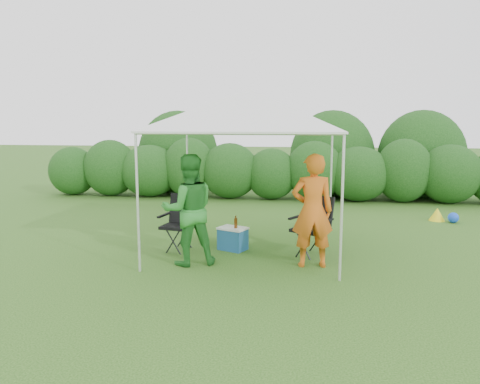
# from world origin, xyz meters

# --- Properties ---
(ground) EXTENTS (70.00, 70.00, 0.00)m
(ground) POSITION_xyz_m (0.00, 0.00, 0.00)
(ground) COLOR #3A6821
(hedge) EXTENTS (13.91, 1.53, 1.80)m
(hedge) POSITION_xyz_m (0.00, 6.00, 0.82)
(hedge) COLOR #1F4F18
(hedge) RESTS_ON ground
(canopy) EXTENTS (3.10, 3.10, 2.83)m
(canopy) POSITION_xyz_m (0.00, 0.50, 2.46)
(canopy) COLOR silver
(canopy) RESTS_ON ground
(chair_right) EXTENTS (0.78, 0.77, 1.01)m
(chair_right) POSITION_xyz_m (1.14, 0.33, 0.57)
(chair_right) COLOR black
(chair_right) RESTS_ON ground
(chair_left) EXTENTS (0.68, 0.64, 0.99)m
(chair_left) POSITION_xyz_m (-1.21, 0.33, 0.56)
(chair_left) COLOR black
(chair_left) RESTS_ON ground
(man) EXTENTS (0.71, 0.52, 1.79)m
(man) POSITION_xyz_m (1.10, -0.36, 0.90)
(man) COLOR #D66018
(man) RESTS_ON ground
(woman) EXTENTS (1.05, 0.95, 1.77)m
(woman) POSITION_xyz_m (-0.84, -0.51, 0.89)
(woman) COLOR #2B832D
(woman) RESTS_ON ground
(cooler) EXTENTS (0.59, 0.52, 0.41)m
(cooler) POSITION_xyz_m (-0.28, 0.42, 0.21)
(cooler) COLOR #205992
(cooler) RESTS_ON ground
(bottle) EXTENTS (0.06, 0.06, 0.22)m
(bottle) POSITION_xyz_m (-0.22, 0.38, 0.52)
(bottle) COLOR #592D0C
(bottle) RESTS_ON cooler
(lawn_toy) EXTENTS (0.60, 0.50, 0.30)m
(lawn_toy) POSITION_xyz_m (4.09, 3.46, 0.14)
(lawn_toy) COLOR yellow
(lawn_toy) RESTS_ON ground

